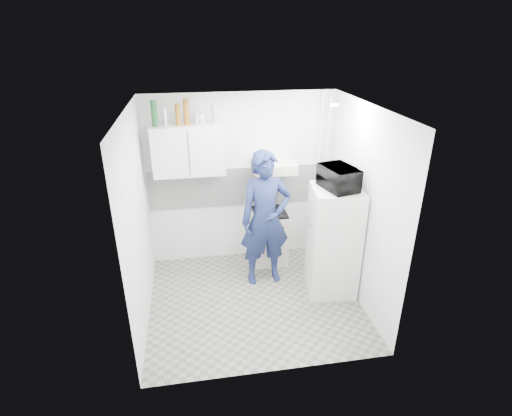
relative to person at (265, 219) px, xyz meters
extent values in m
plane|color=gray|center=(-0.24, -0.49, -0.98)|extent=(2.80, 2.80, 0.00)
plane|color=white|center=(-0.24, -0.49, 1.62)|extent=(2.80, 2.80, 0.00)
plane|color=white|center=(-0.24, 0.76, 0.32)|extent=(2.80, 0.00, 2.80)
plane|color=white|center=(-1.64, -0.49, 0.32)|extent=(0.00, 2.60, 2.60)
plane|color=white|center=(1.16, -0.49, 0.32)|extent=(0.00, 2.60, 2.60)
imported|color=#19244D|center=(0.00, 0.00, 0.00)|extent=(0.75, 0.53, 1.96)
cube|color=silver|center=(0.16, 0.51, -0.57)|extent=(0.51, 0.51, 0.82)
cube|color=white|center=(0.86, -0.39, -0.21)|extent=(0.71, 0.71, 1.53)
cube|color=black|center=(0.16, 0.51, -0.14)|extent=(0.49, 0.49, 0.03)
cylinder|color=silver|center=(0.09, 0.55, -0.08)|extent=(0.17, 0.17, 0.10)
imported|color=black|center=(0.86, -0.39, 0.70)|extent=(0.60, 0.47, 0.29)
cylinder|color=#144C1E|center=(-1.40, 0.58, 1.39)|extent=(0.08, 0.08, 0.34)
cylinder|color=silver|center=(-1.26, 0.58, 1.34)|extent=(0.06, 0.06, 0.24)
cylinder|color=brown|center=(-1.09, 0.58, 1.37)|extent=(0.07, 0.07, 0.29)
cylinder|color=brown|center=(-0.98, 0.58, 1.40)|extent=(0.08, 0.08, 0.35)
cylinder|color=silver|center=(-0.85, 0.58, 1.31)|extent=(0.07, 0.07, 0.17)
cylinder|color=#B2B7BC|center=(-0.78, 0.58, 1.30)|extent=(0.08, 0.08, 0.16)
cylinder|color=silver|center=(-0.61, 0.58, 1.36)|extent=(0.07, 0.07, 0.27)
cube|color=white|center=(-0.99, 0.58, 0.87)|extent=(1.00, 0.35, 0.70)
cube|color=silver|center=(0.21, 0.51, 0.59)|extent=(0.60, 0.50, 0.14)
cube|color=white|center=(-0.24, 0.74, 0.22)|extent=(2.74, 0.03, 0.60)
cylinder|color=silver|center=(1.06, 0.68, 0.32)|extent=(0.05, 0.05, 2.60)
cylinder|color=silver|center=(0.94, 0.68, 0.32)|extent=(0.04, 0.04, 2.60)
cylinder|color=white|center=(0.76, -0.29, 1.59)|extent=(0.10, 0.10, 0.02)
camera|label=1|loc=(-0.95, -4.88, 2.44)|focal=28.00mm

